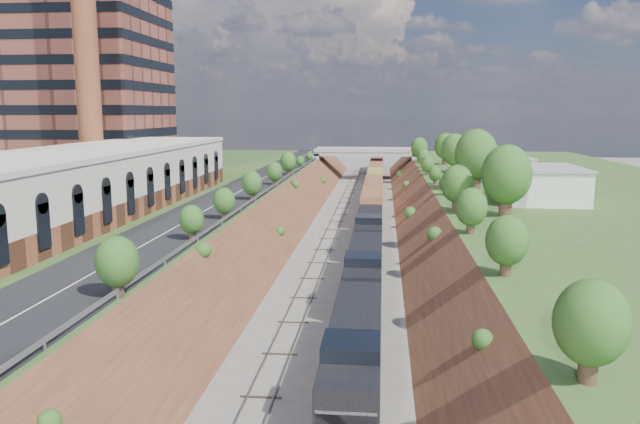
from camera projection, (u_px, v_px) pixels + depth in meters
platform_left at (127, 205)px, 91.02m from camera, size 44.00×180.00×5.00m
platform_right at (596, 212)px, 84.50m from camera, size 44.00×180.00×5.00m
embankment_left at (276, 224)px, 89.24m from camera, size 10.00×180.00×10.00m
embankment_right at (432, 227)px, 87.07m from camera, size 10.00×180.00×10.00m
rail_left_track at (335, 225)px, 88.40m from camera, size 1.58×180.00×0.18m
rail_right_track at (371, 225)px, 87.89m from camera, size 1.58×180.00×0.18m
road at (245, 189)px, 88.88m from camera, size 8.00×180.00×0.10m
guardrail at (273, 186)px, 88.20m from camera, size 0.10×171.00×0.70m
commercial_building at (87, 181)px, 67.96m from camera, size 14.30×62.30×7.00m
highrise_tower at (82, 4)px, 99.03m from camera, size 22.00×22.00×53.90m
smokestack at (86, 44)px, 83.79m from camera, size 3.20×3.20×40.00m
overpass at (366, 158)px, 148.27m from camera, size 24.50×8.30×7.40m
white_building_near at (541, 185)px, 76.86m from camera, size 9.00×12.00×4.00m
white_building_far at (503, 170)px, 98.55m from camera, size 8.00×10.00×3.60m
tree_right_large at (506, 175)px, 65.33m from camera, size 5.25×5.25×7.61m
tree_left_crest at (179, 227)px, 48.91m from camera, size 2.45×2.45×3.55m
freight_train at (374, 191)px, 105.69m from camera, size 3.01×153.44×4.55m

